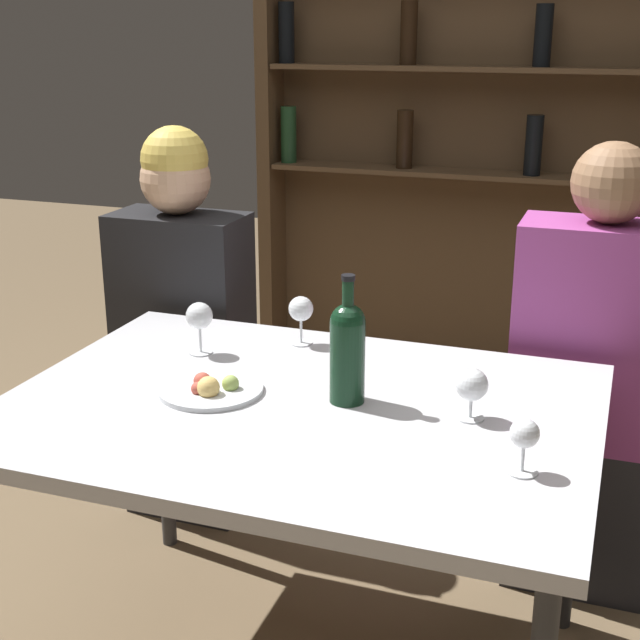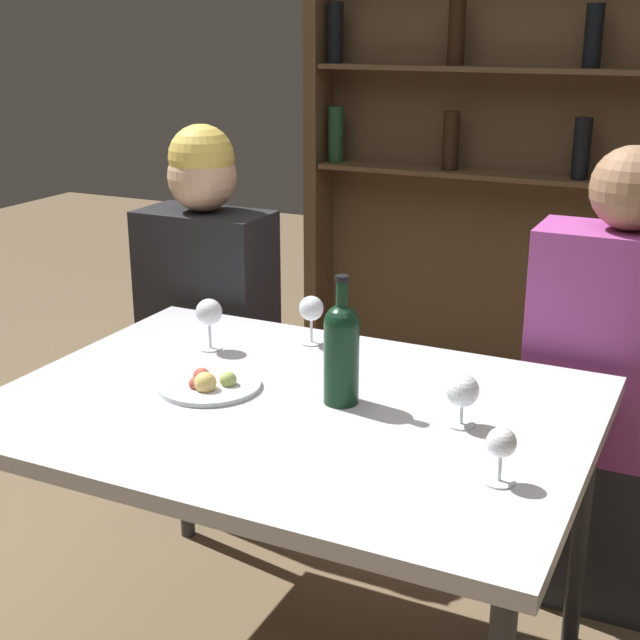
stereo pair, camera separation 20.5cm
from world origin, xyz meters
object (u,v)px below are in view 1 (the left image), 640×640
food_plate_0 (211,388)px  seated_person_right (591,390)px  wine_glass_3 (199,317)px  wine_bottle (347,348)px  wine_glass_2 (524,437)px  wine_glass_1 (472,386)px  seated_person_left (183,333)px  wine_glass_0 (301,311)px

food_plate_0 → seated_person_right: 1.05m
wine_glass_3 → seated_person_right: 1.07m
wine_bottle → wine_glass_2: bearing=-26.7°
wine_glass_1 → wine_glass_3: (-0.72, 0.17, 0.02)m
seated_person_left → wine_glass_1: bearing=-30.5°
wine_bottle → seated_person_left: 0.97m
wine_bottle → seated_person_right: 0.82m
food_plate_0 → seated_person_right: bearing=39.0°
wine_glass_1 → wine_glass_3: wine_glass_3 is taller
food_plate_0 → wine_glass_1: bearing=6.0°
wine_bottle → wine_glass_0: 0.39m
wine_bottle → wine_glass_3: 0.48m
wine_glass_0 → wine_glass_2: (0.64, -0.53, -0.02)m
wine_glass_1 → seated_person_left: size_ratio=0.09×
seated_person_left → seated_person_right: bearing=-0.0°
wine_bottle → seated_person_left: bearing=140.9°
wine_bottle → seated_person_right: seated_person_right is taller
wine_glass_2 → seated_person_right: seated_person_right is taller
wine_glass_0 → seated_person_left: 0.61m
wine_glass_0 → seated_person_right: bearing=20.6°
wine_glass_1 → seated_person_left: bearing=149.5°
seated_person_right → wine_glass_0: bearing=-159.4°
wine_glass_2 → wine_glass_0: bearing=140.7°
wine_glass_0 → wine_glass_1: bearing=-32.2°
wine_glass_0 → seated_person_left: bearing=151.2°
wine_glass_3 → food_plate_0: wine_glass_3 is taller
seated_person_right → food_plate_0: bearing=-141.0°
seated_person_left → wine_bottle: bearing=-39.1°
wine_glass_3 → seated_person_right: (0.95, 0.43, -0.24)m
wine_glass_2 → food_plate_0: 0.74m
wine_glass_2 → wine_glass_3: (-0.86, 0.37, 0.02)m
wine_glass_0 → seated_person_right: size_ratio=0.10×
wine_glass_0 → wine_glass_3: bearing=-144.7°
wine_glass_2 → seated_person_left: bearing=145.0°
wine_glass_3 → food_plate_0: size_ratio=0.57×
wine_bottle → wine_glass_0: wine_bottle is taller
food_plate_0 → wine_glass_0: bearing=78.6°
wine_glass_1 → seated_person_right: bearing=69.1°
wine_glass_1 → wine_glass_2: 0.25m
wine_glass_0 → seated_person_left: (-0.50, 0.28, -0.21)m
wine_glass_1 → wine_glass_3: 0.74m
wine_bottle → wine_glass_0: (-0.23, 0.32, -0.04)m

